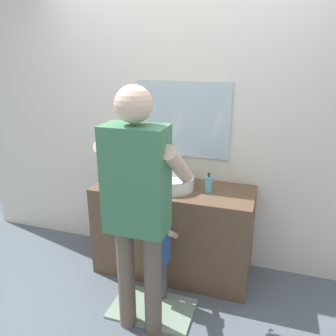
{
  "coord_description": "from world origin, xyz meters",
  "views": [
    {
      "loc": [
        0.77,
        -2.23,
        1.9
      ],
      "look_at": [
        0.0,
        0.15,
        1.04
      ],
      "focal_mm": 35.77,
      "sensor_mm": 36.0,
      "label": 1
    }
  ],
  "objects": [
    {
      "name": "toothbrush_cup",
      "position": [
        -0.34,
        0.37,
        0.87
      ],
      "size": [
        0.07,
        0.07,
        0.21
      ],
      "color": "#4C8EB2",
      "rests_on": "vanity_cabinet"
    },
    {
      "name": "adult_parent",
      "position": [
        -0.02,
        -0.42,
        1.04
      ],
      "size": [
        0.54,
        0.57,
        1.74
      ],
      "color": "#6B5B4C",
      "rests_on": "ground"
    },
    {
      "name": "ground_plane",
      "position": [
        0.0,
        0.0,
        0.0
      ],
      "size": [
        14.0,
        14.0,
        0.0
      ],
      "primitive_type": "plane",
      "color": "slate"
    },
    {
      "name": "faucet",
      "position": [
        0.0,
        0.5,
        0.9
      ],
      "size": [
        0.18,
        0.14,
        0.18
      ],
      "color": "#B7BABF",
      "rests_on": "vanity_cabinet"
    },
    {
      "name": "vanity_cabinet",
      "position": [
        0.0,
        0.3,
        0.41
      ],
      "size": [
        1.36,
        0.54,
        0.82
      ],
      "primitive_type": "cube",
      "color": "brown",
      "rests_on": "ground"
    },
    {
      "name": "back_wall",
      "position": [
        0.0,
        0.62,
        1.35
      ],
      "size": [
        4.4,
        0.1,
        2.7
      ],
      "color": "silver",
      "rests_on": "ground"
    },
    {
      "name": "sink_basin",
      "position": [
        0.0,
        0.28,
        0.87
      ],
      "size": [
        0.36,
        0.36,
        0.11
      ],
      "color": "white",
      "rests_on": "vanity_cabinet"
    },
    {
      "name": "bath_mat",
      "position": [
        0.0,
        -0.25,
        0.01
      ],
      "size": [
        0.64,
        0.4,
        0.02
      ],
      "primitive_type": "cube",
      "color": "gray",
      "rests_on": "ground"
    },
    {
      "name": "child_toddler",
      "position": [
        0.0,
        -0.1,
        0.48
      ],
      "size": [
        0.25,
        0.25,
        0.81
      ],
      "color": "#47474C",
      "rests_on": "ground"
    },
    {
      "name": "soap_bottle",
      "position": [
        0.3,
        0.31,
        0.88
      ],
      "size": [
        0.06,
        0.06,
        0.16
      ],
      "color": "#66B2D1",
      "rests_on": "vanity_cabinet"
    }
  ]
}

